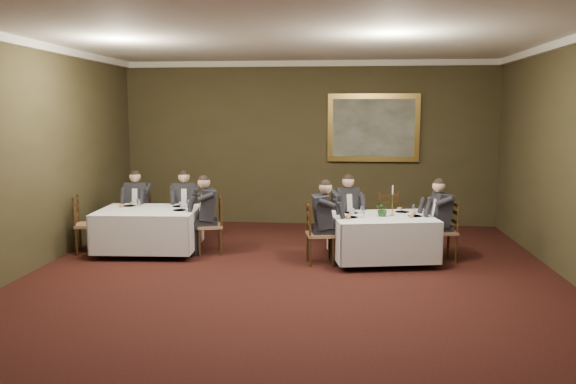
% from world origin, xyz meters
% --- Properties ---
extents(ground, '(10.00, 10.00, 0.00)m').
position_xyz_m(ground, '(0.00, 0.00, 0.00)').
color(ground, black).
rests_on(ground, ground).
extents(ceiling, '(8.00, 10.00, 0.10)m').
position_xyz_m(ceiling, '(0.00, 0.00, 3.50)').
color(ceiling, silver).
rests_on(ceiling, back_wall).
extents(back_wall, '(8.00, 0.10, 3.50)m').
position_xyz_m(back_wall, '(0.00, 5.00, 1.75)').
color(back_wall, '#35311A').
rests_on(back_wall, ground).
extents(front_wall, '(8.00, 0.10, 3.50)m').
position_xyz_m(front_wall, '(0.00, -5.00, 1.75)').
color(front_wall, '#35311A').
rests_on(front_wall, ground).
extents(crown_molding, '(8.00, 10.00, 0.12)m').
position_xyz_m(crown_molding, '(0.00, 0.00, 3.44)').
color(crown_molding, white).
rests_on(crown_molding, back_wall).
extents(table_main, '(1.82, 1.52, 0.67)m').
position_xyz_m(table_main, '(1.37, 1.89, 0.45)').
color(table_main, '#301F0D').
rests_on(table_main, ground).
extents(table_second, '(1.76, 1.38, 0.67)m').
position_xyz_m(table_second, '(-2.60, 2.13, 0.45)').
color(table_second, '#301F0D').
rests_on(table_second, ground).
extents(chair_main_backleft, '(0.58, 0.57, 1.00)m').
position_xyz_m(chair_main_backleft, '(0.79, 2.62, 0.28)').
color(chair_main_backleft, '#966C4C').
rests_on(chair_main_backleft, ground).
extents(diner_main_backleft, '(0.57, 0.61, 1.35)m').
position_xyz_m(diner_main_backleft, '(0.79, 2.61, 0.51)').
color(diner_main_backleft, black).
rests_on(diner_main_backleft, chair_main_backleft).
extents(chair_main_backright, '(0.56, 0.55, 1.00)m').
position_xyz_m(chair_main_backright, '(1.64, 2.78, 0.28)').
color(chair_main_backright, '#966C4C').
rests_on(chair_main_backright, ground).
extents(chair_main_endleft, '(0.50, 0.51, 1.00)m').
position_xyz_m(chair_main_endleft, '(0.37, 1.69, 0.28)').
color(chair_main_endleft, '#966C4C').
rests_on(chair_main_endleft, ground).
extents(diner_main_endleft, '(0.55, 0.48, 1.35)m').
position_xyz_m(diner_main_endleft, '(0.38, 1.69, 0.51)').
color(diner_main_endleft, black).
rests_on(diner_main_endleft, chair_main_endleft).
extents(chair_main_endright, '(0.48, 0.50, 1.00)m').
position_xyz_m(chair_main_endright, '(2.37, 2.08, 0.28)').
color(chair_main_endright, '#966C4C').
rests_on(chair_main_endright, ground).
extents(diner_main_endright, '(0.53, 0.47, 1.35)m').
position_xyz_m(diner_main_endright, '(2.36, 2.08, 0.51)').
color(diner_main_endright, black).
rests_on(diner_main_endright, chair_main_endright).
extents(chair_sec_backleft, '(0.46, 0.44, 1.00)m').
position_xyz_m(chair_sec_backleft, '(-3.10, 2.97, 0.28)').
color(chair_sec_backleft, '#966C4C').
rests_on(chair_sec_backleft, ground).
extents(diner_sec_backleft, '(0.43, 0.50, 1.35)m').
position_xyz_m(diner_sec_backleft, '(-3.10, 2.96, 0.51)').
color(diner_sec_backleft, black).
rests_on(diner_sec_backleft, chair_sec_backleft).
extents(chair_sec_backright, '(0.49, 0.47, 1.00)m').
position_xyz_m(chair_sec_backright, '(-2.20, 3.02, 0.28)').
color(chair_sec_backright, '#966C4C').
rests_on(chair_sec_backright, ground).
extents(diner_sec_backright, '(0.45, 0.52, 1.35)m').
position_xyz_m(diner_sec_backright, '(-2.19, 3.01, 0.51)').
color(diner_sec_backright, black).
rests_on(diner_sec_backright, chair_sec_backright).
extents(chair_sec_endright, '(0.52, 0.54, 1.00)m').
position_xyz_m(chair_sec_endright, '(-1.53, 2.19, 0.28)').
color(chair_sec_endright, '#966C4C').
rests_on(chair_sec_endright, ground).
extents(diner_sec_endright, '(0.57, 0.52, 1.35)m').
position_xyz_m(diner_sec_endright, '(-1.54, 2.19, 0.51)').
color(diner_sec_endright, black).
rests_on(diner_sec_endright, chair_sec_endright).
extents(chair_sec_endleft, '(0.52, 0.54, 1.00)m').
position_xyz_m(chair_sec_endleft, '(-3.67, 2.07, 0.28)').
color(chair_sec_endleft, '#966C4C').
rests_on(chair_sec_endleft, ground).
extents(centerpiece, '(0.25, 0.23, 0.26)m').
position_xyz_m(centerpiece, '(1.38, 1.86, 0.90)').
color(centerpiece, '#2D5926').
rests_on(centerpiece, table_main).
extents(candlestick, '(0.07, 0.07, 0.51)m').
position_xyz_m(candlestick, '(1.54, 1.96, 0.95)').
color(candlestick, '#A78D33').
rests_on(candlestick, table_main).
extents(place_setting_table_main, '(0.33, 0.31, 0.14)m').
position_xyz_m(place_setting_table_main, '(0.94, 2.16, 0.80)').
color(place_setting_table_main, white).
rests_on(place_setting_table_main, table_main).
extents(place_setting_table_second, '(0.33, 0.31, 0.14)m').
position_xyz_m(place_setting_table_second, '(-3.02, 2.49, 0.80)').
color(place_setting_table_second, white).
rests_on(place_setting_table_second, table_second).
extents(painting, '(1.93, 0.09, 1.43)m').
position_xyz_m(painting, '(1.37, 4.94, 2.10)').
color(painting, gold).
rests_on(painting, back_wall).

